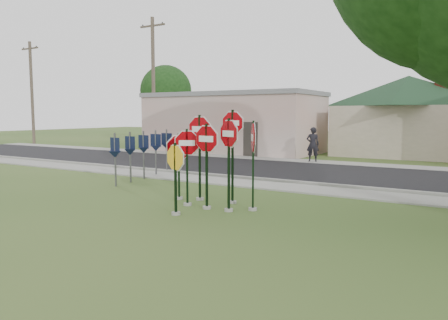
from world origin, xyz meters
The scene contains 20 objects.
ground centered at (0.00, 0.00, 0.00)m, with size 120.00×120.00×0.00m, color #34531F.
sidewalk_near centered at (0.00, 5.50, 0.03)m, with size 60.00×1.60×0.06m, color gray.
road centered at (0.00, 10.00, 0.02)m, with size 60.00×7.00×0.04m, color black.
sidewalk_far centered at (0.00, 14.30, 0.03)m, with size 60.00×1.60×0.06m, color gray.
curb centered at (0.00, 6.50, 0.07)m, with size 60.00×0.20×0.14m, color gray.
stop_sign_center centered at (0.04, 1.06, 1.56)m, with size 1.06×0.24×2.53m.
stop_sign_yellow centered at (-0.25, 0.00, 1.18)m, with size 0.95×0.26×2.02m.
stop_sign_left centered at (-0.69, 1.13, 1.43)m, with size 0.89×0.52×2.36m.
stop_sign_right centered at (0.75, 1.10, 1.67)m, with size 0.98×0.40×2.68m.
stop_sign_back_right centered at (0.28, 2.10, 1.80)m, with size 0.97×0.24×2.91m.
stop_sign_back_left centered at (-0.85, 2.01, 1.75)m, with size 1.09×0.24×2.77m.
stop_sign_far_right centered at (1.26, 1.56, 1.66)m, with size 0.66×0.99×2.63m.
stop_sign_far_left centered at (-1.49, 1.77, 1.32)m, with size 0.69×0.89×2.19m.
route_sign_row centered at (-5.40, 4.50, 1.22)m, with size 1.43×4.63×2.00m.
building_stucco centered at (-9.00, 18.00, 2.15)m, with size 12.20×6.20×4.20m.
building_house centered at (2.00, 22.00, 3.65)m, with size 11.60×11.60×6.20m.
utility_pole_near centered at (-14.00, 15.20, 4.97)m, with size 2.20×0.26×9.50m.
utility_pole_far centered at (-28.00, 15.20, 4.71)m, with size 2.20×0.26×9.00m.
bg_tree_left centered at (-20.00, 24.00, 4.88)m, with size 4.90×4.90×7.35m.
pedestrian centered at (-1.58, 14.06, 1.02)m, with size 0.70×0.46×1.92m, color black.
Camera 1 is at (6.85, -9.09, 2.69)m, focal length 35.00 mm.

